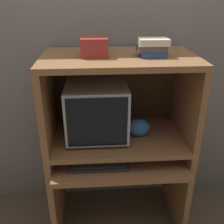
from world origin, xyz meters
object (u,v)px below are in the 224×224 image
object	(u,v)px
keyboard	(99,163)
mouse	(138,162)
book_stack	(153,47)
storage_box	(94,47)
snack_bag	(139,128)
crt_monitor	(97,108)

from	to	relation	value
keyboard	mouse	xyz separation A→B (m)	(0.26, 0.00, 0.00)
book_stack	storage_box	bearing A→B (deg)	176.46
snack_bag	book_stack	size ratio (longest dim) A/B	0.83
snack_bag	storage_box	xyz separation A→B (m)	(-0.30, 0.00, 0.56)
book_stack	keyboard	bearing A→B (deg)	-158.94
mouse	book_stack	size ratio (longest dim) A/B	0.30
keyboard	book_stack	bearing A→B (deg)	21.06
crt_monitor	snack_bag	distance (m)	0.33
crt_monitor	mouse	size ratio (longest dim) A/B	8.17
mouse	book_stack	world-z (taller)	book_stack
crt_monitor	snack_bag	bearing A→B (deg)	-10.07
crt_monitor	storage_box	world-z (taller)	storage_box
keyboard	mouse	bearing A→B (deg)	0.43
keyboard	storage_box	world-z (taller)	storage_box
book_stack	storage_box	xyz separation A→B (m)	(-0.35, 0.02, 0.00)
crt_monitor	book_stack	distance (m)	0.56
crt_monitor	keyboard	world-z (taller)	crt_monitor
keyboard	snack_bag	world-z (taller)	snack_bag
crt_monitor	storage_box	size ratio (longest dim) A/B	2.83
snack_bag	book_stack	world-z (taller)	book_stack
crt_monitor	book_stack	world-z (taller)	book_stack
snack_bag	storage_box	bearing A→B (deg)	179.89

